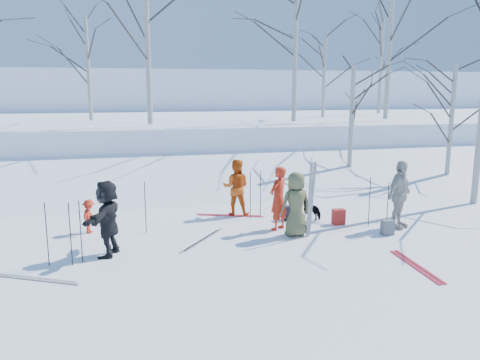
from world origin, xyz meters
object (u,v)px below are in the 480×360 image
object	(u,v)px
skier_red_seated	(89,216)
skier_cream_east	(400,195)
skier_grey_west	(107,218)
backpack_red	(339,217)
skier_olive_center	(296,204)
backpack_dark	(289,213)
dog	(312,210)
skier_redor_behind	(236,187)
backpack_grey	(387,227)
skier_red_north	(278,198)

from	to	relation	value
skier_red_seated	skier_cream_east	size ratio (longest dim) A/B	0.48
skier_grey_west	backpack_red	distance (m)	6.09
skier_olive_center	backpack_dark	bearing A→B (deg)	-111.69
dog	backpack_red	xyz separation A→B (m)	(0.51, -0.65, -0.06)
skier_redor_behind	skier_red_seated	distance (m)	4.13
skier_red_seated	backpack_dark	size ratio (longest dim) A/B	2.18
skier_olive_center	skier_cream_east	distance (m)	2.87
skier_red_seated	skier_cream_east	bearing A→B (deg)	-83.71
dog	backpack_red	world-z (taller)	dog
skier_olive_center	backpack_dark	size ratio (longest dim) A/B	4.04
dog	backpack_grey	world-z (taller)	dog
skier_olive_center	skier_grey_west	xyz separation A→B (m)	(-4.49, -0.34, 0.03)
skier_cream_east	skier_red_north	bearing A→B (deg)	137.90
skier_red_north	skier_redor_behind	distance (m)	1.83
skier_cream_east	skier_grey_west	world-z (taller)	skier_cream_east
skier_redor_behind	backpack_red	xyz separation A→B (m)	(2.47, -1.63, -0.61)
skier_red_seated	skier_grey_west	world-z (taller)	skier_grey_west
skier_red_seated	backpack_red	xyz separation A→B (m)	(6.50, -0.81, -0.23)
backpack_red	skier_red_seated	bearing A→B (deg)	172.93
dog	backpack_red	size ratio (longest dim) A/B	1.54
skier_red_north	backpack_red	size ratio (longest dim) A/B	3.96
skier_olive_center	skier_red_north	xyz separation A→B (m)	(-0.26, 0.61, 0.02)
skier_grey_west	skier_cream_east	bearing A→B (deg)	112.47
skier_olive_center	skier_redor_behind	size ratio (longest dim) A/B	0.99
dog	skier_red_north	bearing A→B (deg)	-7.66
skier_olive_center	skier_redor_behind	world-z (taller)	skier_redor_behind
backpack_grey	dog	bearing A→B (deg)	125.63
backpack_red	backpack_grey	size ratio (longest dim) A/B	1.11
backpack_red	backpack_grey	world-z (taller)	backpack_red
dog	backpack_grey	xyz separation A→B (m)	(1.30, -1.81, -0.08)
skier_red_seated	backpack_dark	world-z (taller)	skier_red_seated
skier_red_north	backpack_dark	world-z (taller)	skier_red_north
skier_red_north	skier_redor_behind	size ratio (longest dim) A/B	1.02
skier_cream_east	skier_olive_center	bearing A→B (deg)	148.98
skier_red_seated	skier_cream_east	distance (m)	8.03
skier_olive_center	dog	xyz separation A→B (m)	(0.98, 1.32, -0.53)
backpack_grey	backpack_dark	size ratio (longest dim) A/B	0.95
skier_olive_center	skier_grey_west	world-z (taller)	skier_grey_west
skier_redor_behind	skier_grey_west	world-z (taller)	skier_grey_west
skier_red_seated	backpack_grey	xyz separation A→B (m)	(7.29, -1.96, -0.25)
skier_red_north	backpack_red	bearing A→B (deg)	144.04
skier_red_seated	skier_grey_west	distance (m)	1.93
skier_redor_behind	backpack_grey	xyz separation A→B (m)	(3.26, -2.78, -0.63)
dog	skier_redor_behind	bearing A→B (deg)	-63.84
skier_cream_east	backpack_dark	world-z (taller)	skier_cream_east
skier_red_north	skier_olive_center	bearing A→B (deg)	74.98
skier_olive_center	skier_red_seated	size ratio (longest dim) A/B	1.86
skier_red_north	skier_red_seated	world-z (taller)	skier_red_north
backpack_dark	skier_cream_east	bearing A→B (deg)	-29.18
backpack_dark	skier_grey_west	bearing A→B (deg)	-160.19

